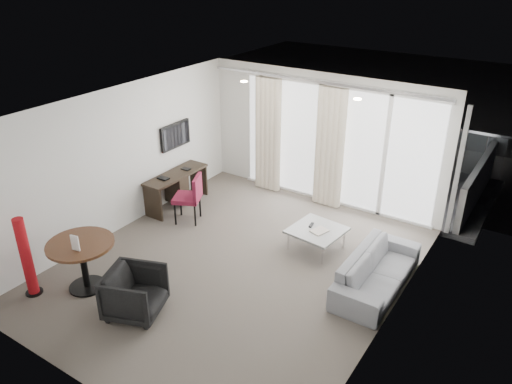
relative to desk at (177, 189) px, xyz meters
The scene contains 28 objects.
floor 2.54m from the desk, 27.14° to the right, with size 5.00×6.00×0.00m, color #5A524A.
ceiling 3.38m from the desk, 27.14° to the right, with size 5.00×6.00×0.00m, color white.
wall_left 1.52m from the desk, 102.55° to the right, with size 0.00×6.00×2.60m, color silver.
wall_right 4.97m from the desk, 13.63° to the right, with size 0.00×6.00×2.60m, color silver.
wall_front 4.81m from the desk, 61.60° to the right, with size 5.00×0.00×2.60m, color silver.
window_panel 3.25m from the desk, 35.80° to the left, with size 4.00×0.02×2.38m, color white, non-canonical shape.
window_frame 3.24m from the desk, 35.57° to the left, with size 4.10×0.06×2.44m, color white, non-canonical shape.
curtain_left 2.17m from the desk, 56.77° to the left, with size 0.60×0.20×2.38m, color beige, non-canonical shape.
curtain_right 3.12m from the desk, 33.80° to the left, with size 0.60×0.20×2.38m, color beige, non-canonical shape.
curtain_track 3.50m from the desk, 36.65° to the left, with size 4.80×0.04×0.04m, color #B2B2B7, non-canonical shape.
downlight_a 2.66m from the desk, 18.50° to the left, with size 0.12×0.12×0.02m, color #FFE0B2.
downlight_b 4.14m from the desk, ahead, with size 0.12×0.12×0.02m, color #FFE0B2.
desk is the anchor object (origin of this frame).
tv 1.07m from the desk, 125.15° to the left, with size 0.05×0.80×0.50m, color black, non-canonical shape.
desk_chair 0.72m from the desk, 32.74° to the right, with size 0.51×0.47×0.93m, color maroon, non-canonical shape.
round_table 2.92m from the desk, 76.85° to the right, with size 0.98×0.98×0.79m, color #492A18, non-canonical shape.
menu_card 3.13m from the desk, 75.37° to the right, with size 0.13×0.02×0.24m, color white, non-canonical shape.
red_lamp 3.39m from the desk, 88.16° to the right, with size 0.25×0.25×1.26m, color #9F0E15.
tub_armchair 3.35m from the desk, 58.74° to the right, with size 0.73×0.76×0.69m, color black.
coffee_table 3.09m from the desk, ahead, with size 0.84×0.84×0.38m, color gray, non-canonical shape.
remote 2.95m from the desk, ahead, with size 0.05×0.16×0.02m, color black, non-canonical shape.
magazine 3.15m from the desk, ahead, with size 0.23×0.30×0.02m, color gray, non-canonical shape.
sofa 4.37m from the desk, ahead, with size 1.93×0.76×0.56m, color gray.
terrace_slab 4.23m from the desk, 52.78° to the left, with size 5.60×3.00×0.12m, color #4D4D50.
rattan_chair_a 4.81m from the desk, 51.24° to the left, with size 0.60×0.60×0.87m, color brown, non-canonical shape.
rattan_chair_b 5.47m from the desk, 43.21° to the left, with size 0.62×0.62×0.91m, color brown, non-canonical shape.
rattan_table 5.12m from the desk, 36.23° to the left, with size 0.47×0.47×0.47m, color brown, non-canonical shape.
balustrade 5.43m from the desk, 62.07° to the left, with size 5.50×0.06×1.05m, color #B2B2B7, non-canonical shape.
Camera 1 is at (3.98, -5.51, 4.62)m, focal length 35.00 mm.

